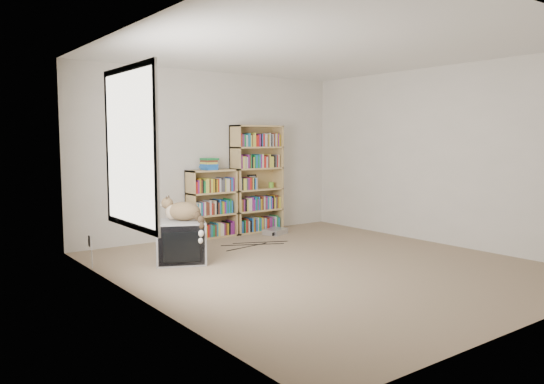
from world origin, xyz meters
TOP-DOWN VIEW (x-y plane):
  - floor at (0.00, 0.00)m, footprint 4.50×5.00m
  - wall_back at (0.00, 2.50)m, footprint 4.50×0.02m
  - wall_front at (0.00, -2.50)m, footprint 4.50×0.02m
  - wall_left at (-2.25, 0.00)m, footprint 0.02×5.00m
  - wall_right at (2.25, 0.00)m, footprint 0.02×5.00m
  - ceiling at (0.00, 0.00)m, footprint 4.50×5.00m
  - window at (-2.24, 0.20)m, footprint 0.02×1.22m
  - crt_tv at (-1.26, 1.13)m, footprint 0.75×0.72m
  - cat at (-1.21, 1.08)m, footprint 0.49×0.68m
  - bookcase_tall at (0.72, 2.36)m, footprint 0.85×0.30m
  - bookcase_short at (-0.12, 2.36)m, footprint 0.75×0.30m
  - book_stack at (-0.18, 2.32)m, footprint 0.21×0.27m
  - green_mug at (0.99, 2.34)m, footprint 0.08×0.08m
  - framed_print at (0.69, 2.44)m, footprint 0.17×0.05m
  - dvd_player at (0.81, 1.98)m, footprint 0.44×0.39m
  - wall_outlet at (-2.24, 1.47)m, footprint 0.01×0.08m
  - floor_cables at (-0.35, 1.44)m, footprint 1.20×0.70m

SIDE VIEW (x-z plane):
  - floor at x=0.00m, z-range -0.01..0.01m
  - floor_cables at x=-0.35m, z-range 0.00..0.01m
  - dvd_player at x=0.81m, z-range 0.00..0.08m
  - crt_tv at x=-1.26m, z-range 0.00..0.50m
  - wall_outlet at x=-2.24m, z-range 0.26..0.39m
  - bookcase_short at x=-0.12m, z-range -0.04..0.99m
  - cat at x=-1.21m, z-range 0.34..0.84m
  - green_mug at x=0.99m, z-range 0.69..0.79m
  - framed_print at x=0.69m, z-range 0.70..0.91m
  - bookcase_tall at x=0.72m, z-range -0.04..1.66m
  - book_stack at x=-0.18m, z-range 1.02..1.20m
  - wall_back at x=0.00m, z-range 0.00..2.50m
  - wall_front at x=0.00m, z-range 0.00..2.50m
  - wall_left at x=-2.25m, z-range 0.00..2.50m
  - wall_right at x=2.25m, z-range 0.00..2.50m
  - window at x=-2.24m, z-range 0.64..2.16m
  - ceiling at x=0.00m, z-range 2.49..2.51m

